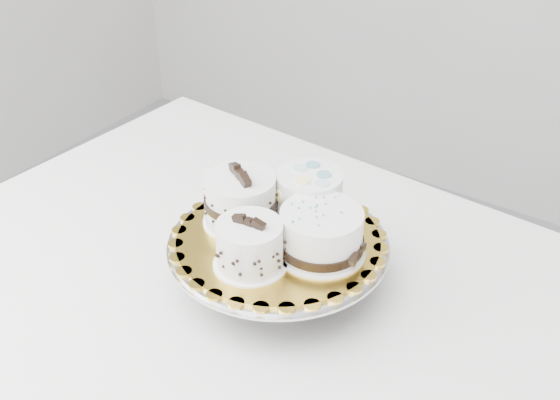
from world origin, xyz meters
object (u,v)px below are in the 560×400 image
Objects in this scene: table at (292,344)px; cake_stand at (278,256)px; cake_banded at (241,202)px; cake_swirl at (250,246)px; cake_board at (278,239)px; cake_ribbon at (322,234)px; cake_dots at (309,195)px.

cake_stand is (-0.05, 0.03, 0.13)m from table.
cake_stand is 0.10m from cake_banded.
cake_stand is at bearing 86.19° from cake_swirl.
table is 4.51× the size of cake_board.
cake_stand is at bearing 75.96° from cake_board.
cake_swirl is at bearing -137.32° from cake_ribbon.
cake_swirl reaches higher than cake_board.
cake_swirl is 0.15m from cake_dots.
cake_board is at bearing -86.33° from cake_dots.
cake_dots is at bearing 85.98° from cake_stand.
cake_banded is (-0.07, 0.08, 0.00)m from cake_swirl.
cake_ribbon is (0.02, 0.04, 0.19)m from table.
table is 0.17m from cake_board.
cake_ribbon reaches higher than cake_board.
cake_banded reaches higher than cake_dots.
cake_ribbon is at bearing 5.98° from cake_stand.
cake_ribbon is (0.06, -0.07, -0.01)m from cake_dots.
cake_board is 0.08m from cake_dots.
cake_dots is (0.00, 0.15, 0.01)m from cake_swirl.
cake_ribbon is (0.07, 0.08, -0.00)m from cake_swirl.
cake_dots is at bearing 125.91° from cake_ribbon.
cake_swirl is 0.85× the size of cake_dots.
cake_board is at bearing -104.04° from cake_stand.
cake_board is 0.08m from cake_ribbon.
cake_board is at bearing 26.94° from cake_banded.
cake_board is (-0.05, 0.03, 0.16)m from table.
table is 10.99× the size of cake_dots.
cake_banded reaches higher than cake_ribbon.
cake_dots reaches higher than cake_ribbon.
cake_ribbon is at bearing 5.98° from cake_board.
table is 4.13× the size of cake_stand.
cake_dots is (0.08, 0.07, 0.00)m from cake_banded.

